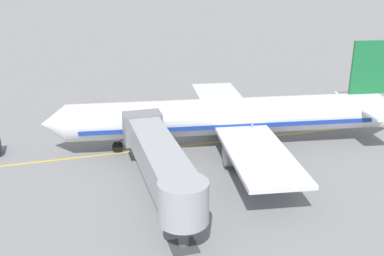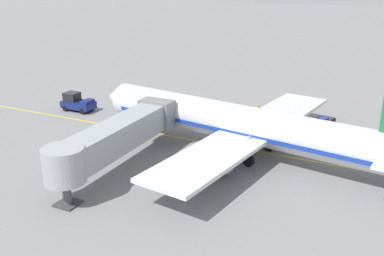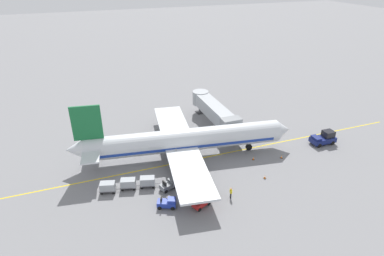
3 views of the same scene
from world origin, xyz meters
name	(u,v)px [view 2 (image 2 of 3)]	position (x,y,z in m)	size (l,w,h in m)	color
ground_plane	(228,146)	(0.00, 0.00, 0.00)	(400.00, 400.00, 0.00)	slate
gate_lead_in_line	(228,146)	(0.00, 0.00, 0.00)	(0.24, 80.00, 0.01)	gold
parked_airliner	(245,125)	(-1.35, -2.24, 3.19)	(30.44, 37.29, 10.63)	silver
jet_bridge	(116,137)	(-10.36, 7.03, 3.46)	(17.13, 3.50, 4.98)	#93999E
pushback_tractor	(77,103)	(3.09, 22.76, 1.10)	(2.28, 4.43, 2.40)	navy
baggage_tug_lead	(327,125)	(9.72, -8.49, 0.71)	(2.09, 2.77, 1.62)	#1E339E
baggage_tug_trailing	(293,116)	(11.11, -4.11, 0.71)	(2.09, 2.77, 1.62)	#B21E1E
baggage_tug_spare	(308,133)	(5.97, -7.12, 0.71)	(1.99, 2.76, 1.62)	slate
baggage_cart_front	(331,139)	(4.41, -9.90, 0.95)	(1.85, 2.98, 1.58)	#4C4C51
baggage_cart_second_in_train	(358,145)	(3.90, -12.61, 0.95)	(1.85, 2.98, 1.58)	#4C4C51
ground_crew_wing_walker	(258,110)	(10.94, 0.29, 0.95)	(0.73, 0.28, 1.69)	#232328
safety_cone_nose_left	(201,113)	(8.67, 7.19, 0.29)	(0.36, 0.36, 0.59)	black
safety_cone_nose_right	(175,123)	(3.47, 8.23, 0.29)	(0.36, 0.36, 0.59)	black
safety_cone_wing_tip	(147,115)	(4.66, 12.90, 0.29)	(0.36, 0.36, 0.59)	black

